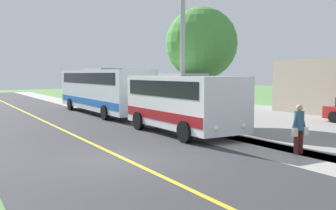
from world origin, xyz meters
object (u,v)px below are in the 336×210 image
Objects in this scene: pedestrian_with_bags at (299,127)px; tree_curbside at (202,44)px; shuttle_bus_front at (183,101)px; street_light_pole at (181,31)px; transit_bus_rear at (102,89)px.

tree_curbside is at bearing -102.36° from pedestrian_with_bags.
street_light_pole is (-0.36, -0.76, 3.29)m from shuttle_bus_front.
street_light_pole is at bearing -84.46° from pedestrian_with_bags.
shuttle_bus_front is 4.83m from tree_curbside.
transit_bus_rear reaches higher than pedestrian_with_bags.
tree_curbside is (-2.51, -1.84, -0.40)m from street_light_pole.
transit_bus_rear is 1.35× the size of street_light_pole.
tree_curbside is at bearing -143.72° from street_light_pole.
shuttle_bus_front is at bearing 42.29° from tree_curbside.
tree_curbside is (-2.89, 7.80, 2.69)m from transit_bus_rear.
tree_curbside is at bearing 110.32° from transit_bus_rear.
street_light_pole reaches higher than shuttle_bus_front.
pedestrian_with_bags is 9.39m from tree_curbside.
transit_bus_rear reaches higher than shuttle_bus_front.
transit_bus_rear is at bearing -86.41° from pedestrian_with_bags.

